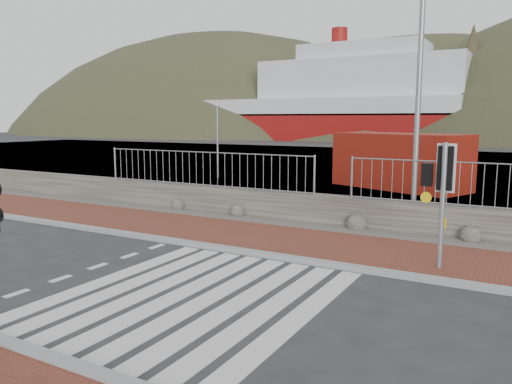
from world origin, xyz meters
The scene contains 14 objects.
ground centered at (0.00, 0.00, 0.00)m, with size 220.00×220.00×0.00m, color #28282B.
sidewalk_far centered at (0.00, 4.50, 0.04)m, with size 40.00×3.00×0.08m, color brown.
kerb_near centered at (0.00, -3.00, 0.05)m, with size 40.00×0.25×0.12m, color gray.
kerb_far centered at (0.00, 3.00, 0.05)m, with size 40.00×0.25×0.12m, color gray.
zebra_crossing centered at (0.00, 0.00, 0.01)m, with size 4.62×5.60×0.01m.
gravel_strip centered at (0.00, 6.50, 0.03)m, with size 40.00×1.50×0.06m, color #59544C.
stone_wall centered at (0.00, 7.30, 0.45)m, with size 40.00×0.60×0.90m, color #464239.
railing centered at (0.00, 7.15, 1.82)m, with size 18.07×0.07×1.22m.
quay centered at (0.00, 27.90, 0.00)m, with size 120.00×40.00×0.50m, color #4C4C4F.
water centered at (0.00, 62.90, 0.00)m, with size 220.00×50.00×0.05m, color #3F4C54.
ferry centered at (-24.65, 67.90, 5.36)m, with size 50.00×16.00×20.00m.
traffic_signal_far centered at (3.65, 3.85, 2.00)m, with size 0.67×0.27×2.76m.
streetlight centered at (2.38, 8.13, 5.11)m, with size 1.91×0.57×9.08m.
shipping_container centered at (-0.19, 16.63, 1.29)m, with size 6.19×2.58×2.58m, color maroon.
Camera 1 is at (5.31, -7.14, 3.25)m, focal length 35.00 mm.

